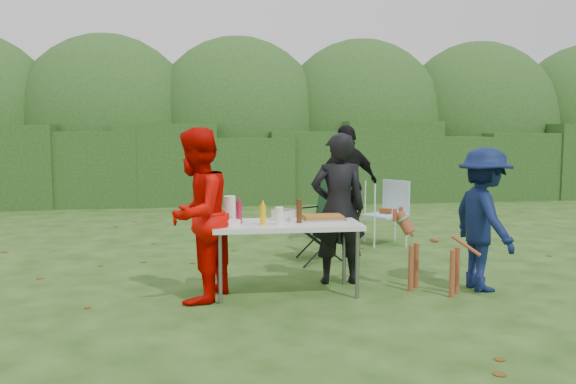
{
  "coord_description": "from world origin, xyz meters",
  "views": [
    {
      "loc": [
        -0.97,
        -5.87,
        1.7
      ],
      "look_at": [
        -0.02,
        0.69,
        1.0
      ],
      "focal_mm": 38.0,
      "sensor_mm": 36.0,
      "label": 1
    }
  ],
  "objects": [
    {
      "name": "folding_table",
      "position": [
        -0.11,
        0.2,
        0.69
      ],
      "size": [
        1.5,
        0.7,
        0.74
      ],
      "color": "silver",
      "rests_on": "ground"
    },
    {
      "name": "beer_bottle",
      "position": [
        0.02,
        0.16,
        0.86
      ],
      "size": [
        0.06,
        0.06,
        0.24
      ],
      "primitive_type": "cylinder",
      "color": "#47230F",
      "rests_on": "folding_table"
    },
    {
      "name": "dog",
      "position": [
        1.41,
        0.02,
        0.42
      ],
      "size": [
        0.89,
        0.84,
        0.83
      ],
      "primitive_type": null,
      "rotation": [
        0.0,
        0.0,
        2.42
      ],
      "color": "brown",
      "rests_on": "ground"
    },
    {
      "name": "hedge_row",
      "position": [
        0.0,
        8.0,
        0.85
      ],
      "size": [
        22.0,
        1.4,
        1.7
      ],
      "primitive_type": "cube",
      "color": "#23471C",
      "rests_on": "ground"
    },
    {
      "name": "paper_towel_roll",
      "position": [
        -0.67,
        0.38,
        0.87
      ],
      "size": [
        0.12,
        0.12,
        0.26
      ],
      "primitive_type": "cylinder",
      "color": "white",
      "rests_on": "folding_table"
    },
    {
      "name": "person_cook",
      "position": [
        0.51,
        0.55,
        0.82
      ],
      "size": [
        0.62,
        0.42,
        1.65
      ],
      "primitive_type": "imported",
      "rotation": [
        0.0,
        0.0,
        3.09
      ],
      "color": "black",
      "rests_on": "ground"
    },
    {
      "name": "food_tray",
      "position": [
        0.29,
        0.29,
        0.75
      ],
      "size": [
        0.45,
        0.3,
        0.02
      ],
      "primitive_type": "cube",
      "color": "#B7B7BA",
      "rests_on": "folding_table"
    },
    {
      "name": "ground",
      "position": [
        0.0,
        0.0,
        0.0
      ],
      "size": [
        80.0,
        80.0,
        0.0
      ],
      "primitive_type": "plane",
      "color": "#1E4211"
    },
    {
      "name": "ketchup_bottle",
      "position": [
        -0.59,
        0.2,
        0.85
      ],
      "size": [
        0.06,
        0.06,
        0.22
      ],
      "primitive_type": "cylinder",
      "color": "maroon",
      "rests_on": "folding_table"
    },
    {
      "name": "person_red_jacket",
      "position": [
        -1.01,
        0.08,
        0.85
      ],
      "size": [
        0.93,
        1.02,
        1.7
      ],
      "primitive_type": "imported",
      "rotation": [
        0.0,
        0.0,
        -2.0
      ],
      "color": "#CD0600",
      "rests_on": "ground"
    },
    {
      "name": "camping_chair",
      "position": [
        0.53,
        1.73,
        0.52
      ],
      "size": [
        0.89,
        0.89,
        1.05
      ],
      "primitive_type": null,
      "rotation": [
        0.0,
        0.0,
        3.64
      ],
      "color": "#17381D",
      "rests_on": "ground"
    },
    {
      "name": "mustard_bottle",
      "position": [
        -0.36,
        0.07,
        0.84
      ],
      "size": [
        0.06,
        0.06,
        0.2
      ],
      "primitive_type": "cylinder",
      "color": "yellow",
      "rests_on": "folding_table"
    },
    {
      "name": "shrub_backdrop",
      "position": [
        0.0,
        9.6,
        1.6
      ],
      "size": [
        20.0,
        2.6,
        3.2
      ],
      "primitive_type": "ellipsoid",
      "color": "#3D6628",
      "rests_on": "ground"
    },
    {
      "name": "cup_stack",
      "position": [
        -0.2,
        0.05,
        0.83
      ],
      "size": [
        0.08,
        0.08,
        0.18
      ],
      "primitive_type": "cylinder",
      "color": "white",
      "rests_on": "folding_table"
    },
    {
      "name": "pasta_bowl",
      "position": [
        -0.11,
        0.43,
        0.79
      ],
      "size": [
        0.26,
        0.26,
        0.1
      ],
      "primitive_type": "cylinder",
      "color": "silver",
      "rests_on": "folding_table"
    },
    {
      "name": "person_black_puffy",
      "position": [
        1.19,
        2.88,
        0.87
      ],
      "size": [
        1.11,
        0.74,
        1.75
      ],
      "primitive_type": "imported",
      "rotation": [
        0.0,
        0.0,
        3.48
      ],
      "color": "black",
      "rests_on": "ground"
    },
    {
      "name": "focaccia_bread",
      "position": [
        0.29,
        0.29,
        0.78
      ],
      "size": [
        0.4,
        0.26,
        0.04
      ],
      "primitive_type": "cube",
      "color": "#A26826",
      "rests_on": "food_tray"
    },
    {
      "name": "plate_stack",
      "position": [
        -0.7,
        0.11,
        0.77
      ],
      "size": [
        0.24,
        0.24,
        0.05
      ],
      "primitive_type": "cylinder",
      "color": "white",
      "rests_on": "folding_table"
    },
    {
      "name": "child",
      "position": [
        1.96,
        0.06,
        0.75
      ],
      "size": [
        0.63,
        1.01,
        1.5
      ],
      "primitive_type": "imported",
      "rotation": [
        0.0,
        0.0,
        1.65
      ],
      "color": "#0B173F",
      "rests_on": "ground"
    },
    {
      "name": "lawn_chair",
      "position": [
        1.7,
        2.63,
        0.47
      ],
      "size": [
        0.77,
        0.77,
        0.94
      ],
      "primitive_type": null,
      "rotation": [
        0.0,
        0.0,
        3.71
      ],
      "color": "#44A5DB",
      "rests_on": "ground"
    }
  ]
}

